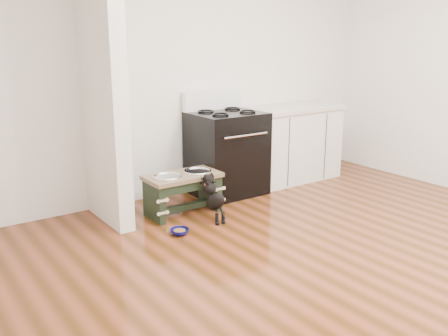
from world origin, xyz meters
TOP-DOWN VIEW (x-y plane):
  - ground at (0.00, 0.00)m, footprint 5.00×5.00m
  - room_shell at (0.00, 0.00)m, footprint 5.00×5.00m
  - partition_wall at (-1.18, 2.10)m, footprint 0.15×0.80m
  - oven_range at (0.25, 2.16)m, footprint 0.76×0.69m
  - cabinet_run at (1.23, 2.18)m, footprint 1.24×0.64m
  - dog_feeder at (-0.50, 1.85)m, footprint 0.74×0.40m
  - puppy at (-0.37, 1.50)m, footprint 0.13×0.38m
  - floor_bowl at (-0.82, 1.39)m, footprint 0.18×0.18m

SIDE VIEW (x-z plane):
  - ground at x=0.00m, z-range 0.00..0.00m
  - floor_bowl at x=-0.82m, z-range 0.00..0.05m
  - puppy at x=-0.37m, z-range 0.02..0.47m
  - dog_feeder at x=-0.50m, z-range 0.08..0.50m
  - cabinet_run at x=1.23m, z-range 0.00..0.91m
  - oven_range at x=0.25m, z-range -0.09..1.05m
  - partition_wall at x=-1.18m, z-range 0.00..2.70m
  - room_shell at x=0.00m, z-range -0.88..4.12m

